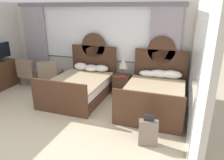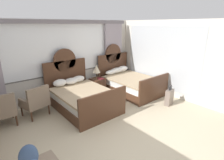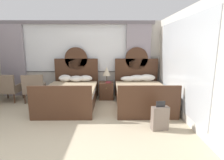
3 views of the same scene
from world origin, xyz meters
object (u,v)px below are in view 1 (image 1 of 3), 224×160
nightstand_between_beds (122,84)px  armchair_by_window_left (50,74)px  bed_near_window (81,85)px  armchair_by_window_centre (29,72)px  bed_near_mirror (154,95)px  book_on_nightstand (123,76)px  table_lamp_on_nightstand (123,63)px  suitcase_on_floor (148,133)px

nightstand_between_beds → armchair_by_window_left: armchair_by_window_left is taller
bed_near_window → armchair_by_window_centre: size_ratio=2.42×
bed_near_window → bed_near_mirror: same height
bed_near_window → bed_near_mirror: (2.17, 0.01, 0.00)m
armchair_by_window_left → book_on_nightstand: bearing=4.8°
nightstand_between_beds → table_lamp_on_nightstand: (0.01, 0.06, 0.66)m
bed_near_mirror → suitcase_on_floor: 1.69m
table_lamp_on_nightstand → armchair_by_window_centre: (-3.22, -0.37, -0.48)m
table_lamp_on_nightstand → armchair_by_window_centre: bearing=-173.5°
bed_near_window → table_lamp_on_nightstand: 1.44m
table_lamp_on_nightstand → armchair_by_window_centre: table_lamp_on_nightstand is taller
book_on_nightstand → armchair_by_window_left: 2.44m
bed_near_mirror → nightstand_between_beds: bed_near_mirror is taller
bed_near_window → bed_near_mirror: bearing=0.2°
bed_near_mirror → suitcase_on_floor: bed_near_mirror is taller
book_on_nightstand → suitcase_on_floor: suitcase_on_floor is taller
nightstand_between_beds → book_on_nightstand: size_ratio=2.27×
table_lamp_on_nightstand → armchair_by_window_left: size_ratio=0.57×
armchair_by_window_centre → armchair_by_window_left: bearing=0.1°
book_on_nightstand → suitcase_on_floor: (1.14, -2.23, -0.34)m
table_lamp_on_nightstand → armchair_by_window_centre: size_ratio=0.57×
armchair_by_window_left → armchair_by_window_centre: (-0.85, -0.00, 0.00)m
nightstand_between_beds → table_lamp_on_nightstand: size_ratio=1.12×
bed_near_window → nightstand_between_beds: bearing=30.9°
nightstand_between_beds → armchair_by_window_centre: armchair_by_window_centre is taller
bed_near_window → nightstand_between_beds: bed_near_window is taller
bed_near_window → suitcase_on_floor: 2.85m
bed_near_mirror → armchair_by_window_left: bed_near_mirror is taller
bed_near_mirror → book_on_nightstand: size_ratio=8.56×
bed_near_window → nightstand_between_beds: (1.08, 0.65, -0.06)m
bed_near_mirror → armchair_by_window_centre: bed_near_mirror is taller
bed_near_mirror → table_lamp_on_nightstand: bearing=146.6°
bed_near_window → book_on_nightstand: bed_near_window is taller
bed_near_window → armchair_by_window_centre: 2.16m
book_on_nightstand → bed_near_window: bearing=-154.5°
book_on_nightstand → table_lamp_on_nightstand: bearing=109.8°
bed_near_window → armchair_by_window_left: 1.33m
bed_near_mirror → bed_near_window: bearing=-179.8°
bed_near_window → armchair_by_window_centre: bearing=170.8°
bed_near_mirror → armchair_by_window_left: 3.46m
bed_near_mirror → table_lamp_on_nightstand: 1.41m
bed_near_mirror → book_on_nightstand: bearing=151.7°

